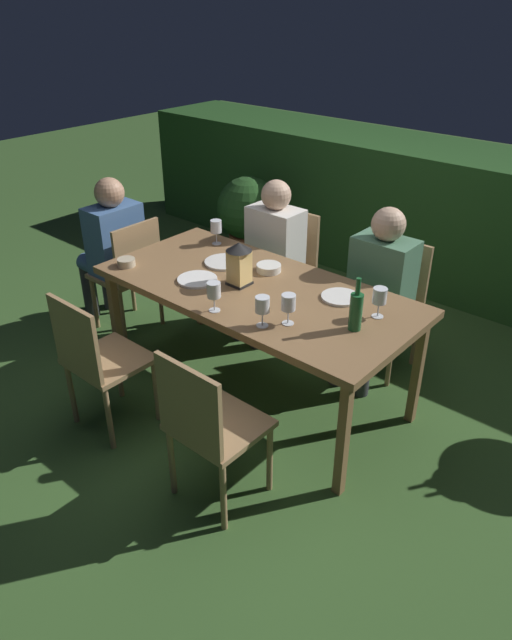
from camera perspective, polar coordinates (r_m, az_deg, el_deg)
The scene contains 24 objects.
ground_plane at distance 3.85m, azimuth 0.00°, elevation -6.82°, with size 16.00×16.00×0.00m, color #385B28.
dining_table at distance 3.48m, azimuth 0.00°, elevation 2.47°, with size 1.94×0.91×0.75m.
chair_side_left_b at distance 2.83m, azimuth -4.63°, elevation -10.07°, with size 0.42×0.40×0.87m.
chair_side_right_a at distance 4.41m, azimuth 2.93°, elevation 5.51°, with size 0.42×0.40×0.87m.
person_in_cream at distance 4.21m, azimuth 1.33°, elevation 6.58°, with size 0.38×0.47×1.15m.
chair_side_right_b at distance 3.99m, azimuth 12.83°, elevation 2.02°, with size 0.42×0.40×0.87m.
person_in_green at distance 3.77m, azimuth 11.62°, elevation 3.04°, with size 0.38×0.47×1.15m.
chair_side_left_a at distance 3.40m, azimuth -15.16°, elevation -3.57°, with size 0.42×0.40×0.87m.
chair_head_near at distance 4.39m, azimuth -12.18°, elevation 4.70°, with size 0.40×0.42×0.87m.
person_in_blue at distance 4.48m, azimuth -13.95°, elevation 7.12°, with size 0.48×0.38×1.15m.
lantern_centerpiece at distance 3.43m, azimuth -1.65°, elevation 5.72°, with size 0.15×0.15×0.27m.
green_bottle_on_table at distance 3.01m, azimuth 9.70°, elevation 0.91°, with size 0.07×0.07×0.29m.
wine_glass_a at distance 3.00m, azimuth 0.63°, elevation 1.37°, with size 0.08×0.08×0.17m.
wine_glass_b at distance 3.15m, azimuth 11.94°, elevation 2.19°, with size 0.08×0.08×0.17m.
wine_glass_c at distance 3.02m, azimuth 3.18°, elevation 1.59°, with size 0.08×0.08×0.17m.
wine_glass_d at distance 4.03m, azimuth -3.90°, elevation 8.96°, with size 0.08×0.08×0.17m.
wine_glass_e at distance 3.15m, azimuth -4.13°, elevation 2.80°, with size 0.08×0.08×0.17m.
plate_a at distance 3.54m, azimuth -5.73°, elevation 3.94°, with size 0.24×0.24×0.01m, color white.
plate_b at distance 3.36m, azimuth 8.23°, elevation 2.22°, with size 0.22×0.22×0.01m, color white.
plate_c at distance 3.77m, azimuth -3.08°, elevation 5.65°, with size 0.26×0.26×0.01m, color silver.
bowl_olives at distance 3.64m, azimuth 1.25°, elevation 5.12°, with size 0.15×0.15×0.04m.
bowl_bread at distance 3.81m, azimuth -12.52°, elevation 5.53°, with size 0.11×0.11×0.05m.
hedge_backdrop at distance 5.38m, azimuth 16.80°, elevation 9.81°, with size 6.07×0.88×1.15m, color #234C1E.
potted_plant_by_hedge at distance 5.48m, azimuth -0.78°, elevation 10.21°, with size 0.58×0.58×0.81m.
Camera 1 is at (2.03, -2.34, 2.29)m, focal length 32.88 mm.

